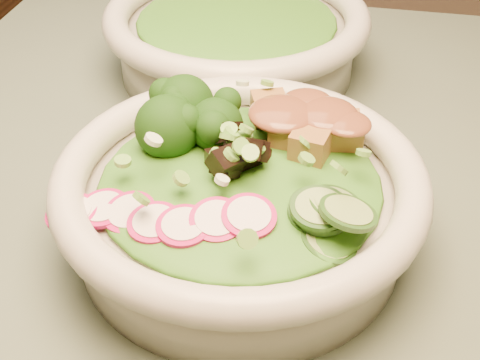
# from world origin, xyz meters

# --- Properties ---
(dining_table) EXTENTS (1.20, 0.80, 0.75)m
(dining_table) POSITION_xyz_m (0.00, 0.00, 0.64)
(dining_table) COLOR black
(dining_table) RESTS_ON ground
(salad_bowl) EXTENTS (0.29, 0.29, 0.08)m
(salad_bowl) POSITION_xyz_m (-0.20, -0.10, 0.79)
(salad_bowl) COLOR beige
(salad_bowl) RESTS_ON dining_table
(side_bowl) EXTENTS (0.30, 0.30, 0.08)m
(side_bowl) POSITION_xyz_m (-0.26, 0.19, 0.79)
(side_bowl) COLOR beige
(side_bowl) RESTS_ON dining_table
(lettuce_bed) EXTENTS (0.22, 0.22, 0.03)m
(lettuce_bed) POSITION_xyz_m (-0.20, -0.10, 0.81)
(lettuce_bed) COLOR #275612
(lettuce_bed) RESTS_ON salad_bowl
(side_lettuce) EXTENTS (0.20, 0.20, 0.02)m
(side_lettuce) POSITION_xyz_m (-0.26, 0.19, 0.81)
(side_lettuce) COLOR #275612
(side_lettuce) RESTS_ON side_bowl
(broccoli_florets) EXTENTS (0.11, 0.10, 0.05)m
(broccoli_florets) POSITION_xyz_m (-0.26, -0.06, 0.83)
(broccoli_florets) COLOR black
(broccoli_florets) RESTS_ON salad_bowl
(radish_slices) EXTENTS (0.13, 0.08, 0.02)m
(radish_slices) POSITION_xyz_m (-0.24, -0.16, 0.82)
(radish_slices) COLOR #AE0D52
(radish_slices) RESTS_ON salad_bowl
(cucumber_slices) EXTENTS (0.10, 0.10, 0.04)m
(cucumber_slices) POSITION_xyz_m (-0.15, -0.14, 0.83)
(cucumber_slices) COLOR #8DAA5E
(cucumber_slices) RESTS_ON salad_bowl
(mushroom_heap) EXTENTS (0.10, 0.10, 0.04)m
(mushroom_heap) POSITION_xyz_m (-0.20, -0.09, 0.83)
(mushroom_heap) COLOR black
(mushroom_heap) RESTS_ON salad_bowl
(tofu_cubes) EXTENTS (0.11, 0.09, 0.04)m
(tofu_cubes) POSITION_xyz_m (-0.16, -0.04, 0.83)
(tofu_cubes) COLOR #955E31
(tofu_cubes) RESTS_ON salad_bowl
(peanut_sauce) EXTENTS (0.08, 0.06, 0.02)m
(peanut_sauce) POSITION_xyz_m (-0.16, -0.04, 0.84)
(peanut_sauce) COLOR brown
(peanut_sauce) RESTS_ON tofu_cubes
(scallion_garnish) EXTENTS (0.21, 0.21, 0.03)m
(scallion_garnish) POSITION_xyz_m (-0.20, -0.10, 0.84)
(scallion_garnish) COLOR #65A339
(scallion_garnish) RESTS_ON salad_bowl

